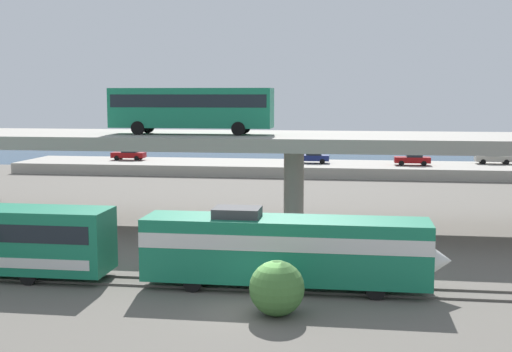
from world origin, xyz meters
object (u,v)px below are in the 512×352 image
object	(u,v)px
train_locomotive	(299,247)
parked_car_3	(413,159)
transit_bus_on_overpass	(191,106)
parked_car_0	(313,157)
parked_car_4	(493,158)
parked_car_5	(129,154)

from	to	relation	value
train_locomotive	parked_car_3	world-z (taller)	train_locomotive
transit_bus_on_overpass	parked_car_0	world-z (taller)	transit_bus_on_overpass
parked_car_0	parked_car_4	size ratio (longest dim) A/B	0.95
parked_car_0	parked_car_4	bearing A→B (deg)	-174.17
train_locomotive	transit_bus_on_overpass	xyz separation A→B (m)	(-9.25, 14.94, 6.90)
transit_bus_on_overpass	parked_car_3	xyz separation A→B (m)	(19.08, 35.44, -6.99)
train_locomotive	parked_car_0	bearing A→B (deg)	92.75
transit_bus_on_overpass	parked_car_3	size ratio (longest dim) A/B	2.78
transit_bus_on_overpass	parked_car_4	distance (m)	48.92
train_locomotive	parked_car_0	xyz separation A→B (m)	(-2.47, 51.25, -0.09)
parked_car_0	parked_car_3	bearing A→B (deg)	175.93
transit_bus_on_overpass	parked_car_0	xyz separation A→B (m)	(6.79, 36.31, -6.99)
parked_car_0	train_locomotive	bearing A→B (deg)	92.75
transit_bus_on_overpass	parked_car_0	size ratio (longest dim) A/B	2.82
parked_car_3	parked_car_4	distance (m)	10.62
parked_car_0	parked_car_4	xyz separation A→B (m)	(22.43, 2.29, -0.00)
parked_car_3	parked_car_5	distance (m)	36.63
parked_car_4	train_locomotive	bearing A→B (deg)	-110.45
transit_bus_on_overpass	parked_car_4	bearing A→B (deg)	-127.12
train_locomotive	transit_bus_on_overpass	size ratio (longest dim) A/B	1.30
transit_bus_on_overpass	parked_car_4	size ratio (longest dim) A/B	2.67
train_locomotive	parked_car_4	world-z (taller)	train_locomotive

